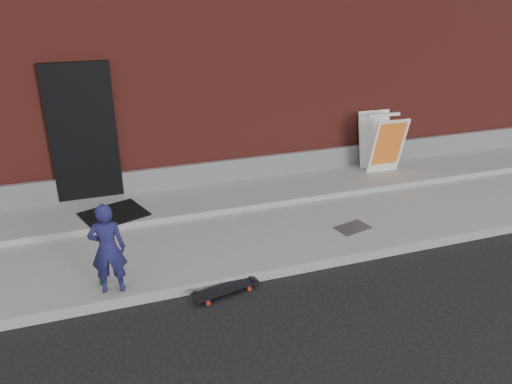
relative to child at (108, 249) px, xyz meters
name	(u,v)px	position (x,y,z in m)	size (l,w,h in m)	color
ground	(302,273)	(2.47, -0.20, -0.74)	(80.00, 80.00, 0.00)	black
sidewalk	(265,221)	(2.47, 1.30, -0.66)	(20.00, 3.00, 0.15)	gray
apron	(248,193)	(2.47, 2.20, -0.54)	(20.00, 1.20, 0.10)	gray
building	(187,32)	(2.46, 6.79, 1.76)	(20.00, 8.10, 5.00)	maroon
child	(108,249)	(0.00, 0.00, 0.00)	(0.43, 0.28, 1.17)	#1D1B4E
skateboard	(225,289)	(1.35, -0.32, -0.66)	(0.88, 0.40, 0.10)	#B32512
pizza_sign	(382,142)	(5.23, 2.37, 0.07)	(0.68, 0.80, 1.11)	silver
soda_can	(102,279)	(-0.12, 0.19, -0.52)	(0.07, 0.07, 0.13)	#167120
doormat	(114,214)	(0.17, 1.96, -0.47)	(0.93, 0.75, 0.03)	black
utility_plate	(353,228)	(3.62, 0.50, -0.58)	(0.52, 0.33, 0.02)	#59595E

